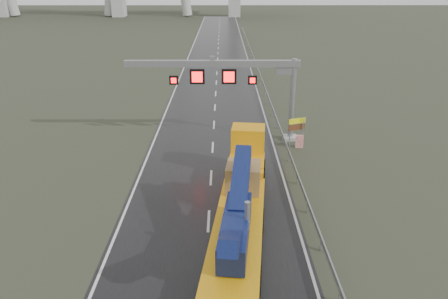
{
  "coord_description": "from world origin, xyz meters",
  "views": [
    {
      "loc": [
        0.85,
        -18.67,
        13.79
      ],
      "look_at": [
        0.94,
        7.6,
        3.2
      ],
      "focal_mm": 35.0,
      "sensor_mm": 36.0,
      "label": 1
    }
  ],
  "objects_px": {
    "striped_barrier": "(299,141)",
    "sign_gantry": "(237,78)",
    "exit_sign_pair": "(297,127)",
    "heavy_haul_truck": "(242,191)"
  },
  "relations": [
    {
      "from": "striped_barrier",
      "to": "exit_sign_pair",
      "type": "bearing_deg",
      "value": 177.98
    },
    {
      "from": "sign_gantry",
      "to": "heavy_haul_truck",
      "type": "relative_size",
      "value": 0.82
    },
    {
      "from": "striped_barrier",
      "to": "sign_gantry",
      "type": "bearing_deg",
      "value": 162.18
    },
    {
      "from": "exit_sign_pair",
      "to": "striped_barrier",
      "type": "relative_size",
      "value": 2.41
    },
    {
      "from": "sign_gantry",
      "to": "striped_barrier",
      "type": "xyz_separation_m",
      "value": [
        5.29,
        -2.0,
        -5.06
      ]
    },
    {
      "from": "sign_gantry",
      "to": "exit_sign_pair",
      "type": "bearing_deg",
      "value": -21.55
    },
    {
      "from": "heavy_haul_truck",
      "to": "striped_barrier",
      "type": "xyz_separation_m",
      "value": [
        5.39,
        11.23,
        -1.1
      ]
    },
    {
      "from": "heavy_haul_truck",
      "to": "striped_barrier",
      "type": "bearing_deg",
      "value": 70.7
    },
    {
      "from": "sign_gantry",
      "to": "striped_barrier",
      "type": "height_order",
      "value": "sign_gantry"
    },
    {
      "from": "sign_gantry",
      "to": "exit_sign_pair",
      "type": "height_order",
      "value": "sign_gantry"
    }
  ]
}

